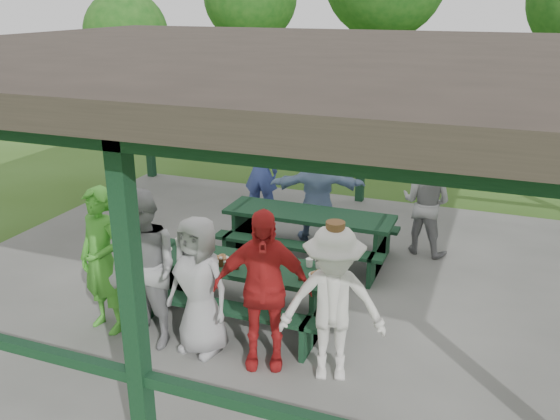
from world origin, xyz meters
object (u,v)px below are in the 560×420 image
at_px(picnic_table_near, 240,283).
at_px(pickup_truck, 467,122).
at_px(contestant_white_fedora, 333,304).
at_px(spectator_blue, 261,171).
at_px(spectator_grey, 426,203).
at_px(contestant_grey_mid, 199,286).
at_px(contestant_grey_left, 144,270).
at_px(contestant_green, 102,261).
at_px(contestant_red, 262,289).
at_px(picnic_table_far, 309,230).
at_px(farm_trailer, 328,121).
at_px(spectator_lblue, 318,190).

bearing_deg(picnic_table_near, pickup_truck, 79.62).
bearing_deg(contestant_white_fedora, spectator_blue, 105.49).
bearing_deg(spectator_blue, contestant_white_fedora, 116.50).
relative_size(picnic_table_near, spectator_grey, 1.50).
bearing_deg(spectator_blue, contestant_grey_mid, 99.19).
xyz_separation_m(contestant_grey_left, contestant_grey_mid, (0.65, 0.09, -0.12)).
bearing_deg(contestant_green, contestant_red, 12.58).
height_order(picnic_table_far, farm_trailer, farm_trailer).
distance_m(picnic_table_far, pickup_truck, 8.46).
relative_size(contestant_grey_left, pickup_truck, 0.32).
height_order(picnic_table_near, pickup_truck, pickup_truck).
height_order(contestant_grey_left, pickup_truck, contestant_grey_left).
relative_size(picnic_table_far, contestant_red, 1.42).
height_order(spectator_blue, farm_trailer, spectator_blue).
distance_m(picnic_table_far, contestant_red, 2.88).
bearing_deg(spectator_blue, spectator_grey, 164.26).
relative_size(picnic_table_near, contestant_grey_mid, 1.52).
relative_size(contestant_white_fedora, pickup_truck, 0.30).
relative_size(picnic_table_far, contestant_white_fedora, 1.46).
xyz_separation_m(contestant_green, contestant_grey_mid, (1.29, -0.01, -0.09)).
height_order(picnic_table_far, spectator_lblue, spectator_lblue).
bearing_deg(spectator_grey, picnic_table_near, 72.67).
bearing_deg(farm_trailer, pickup_truck, 33.62).
distance_m(picnic_table_near, picnic_table_far, 2.01).
bearing_deg(spectator_lblue, spectator_blue, -45.13).
height_order(contestant_grey_left, contestant_grey_mid, contestant_grey_left).
height_order(spectator_grey, farm_trailer, spectator_grey).
xyz_separation_m(picnic_table_near, farm_trailer, (-1.67, 9.38, 0.18)).
bearing_deg(spectator_grey, contestant_green, 64.23).
bearing_deg(picnic_table_near, contestant_grey_left, -128.91).
height_order(spectator_lblue, spectator_blue, spectator_blue).
relative_size(picnic_table_far, spectator_grey, 1.56).
bearing_deg(picnic_table_near, picnic_table_far, 83.19).
xyz_separation_m(contestant_grey_left, contestant_red, (1.40, 0.11, -0.03)).
bearing_deg(picnic_table_near, contestant_grey_mid, -96.85).
distance_m(picnic_table_far, contestant_grey_mid, 2.88).
bearing_deg(spectator_grey, spectator_blue, 4.26).
xyz_separation_m(contestant_grey_mid, spectator_grey, (1.95, 3.73, 0.01)).
bearing_deg(picnic_table_far, spectator_grey, 29.06).
bearing_deg(spectator_grey, contestant_white_fedora, 98.59).
distance_m(spectator_lblue, pickup_truck, 7.67).
bearing_deg(farm_trailer, spectator_blue, -65.99).
relative_size(picnic_table_near, farm_trailer, 0.57).
xyz_separation_m(picnic_table_near, spectator_grey, (1.85, 2.90, 0.35)).
bearing_deg(farm_trailer, contestant_grey_left, -65.69).
height_order(contestant_grey_mid, contestant_red, contestant_red).
bearing_deg(spectator_grey, farm_trailer, -46.24).
bearing_deg(contestant_grey_mid, spectator_blue, 114.26).
distance_m(contestant_green, contestant_grey_mid, 1.29).
relative_size(contestant_grey_left, contestant_white_fedora, 1.06).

